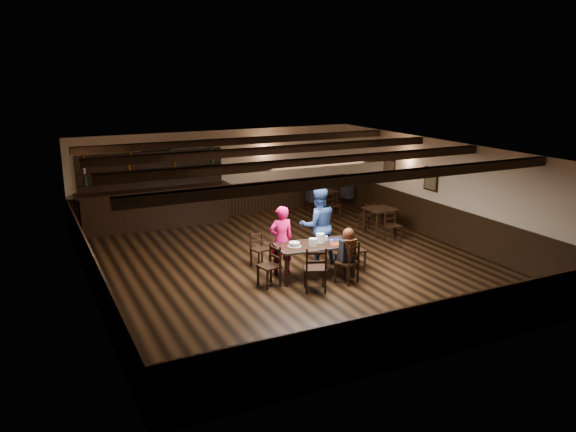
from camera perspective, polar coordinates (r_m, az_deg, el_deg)
name	(u,v)px	position (r m, az deg, el deg)	size (l,w,h in m)	color
ground	(292,265)	(13.36, 0.42, -4.96)	(10.00, 10.00, 0.00)	black
room_shell	(292,192)	(12.91, 0.40, 2.41)	(9.02, 10.02, 2.71)	beige
dining_table	(314,247)	(12.43, 2.69, -3.19)	(1.78, 1.03, 0.75)	black
chair_near_left	(316,266)	(11.60, 2.82, -5.08)	(0.59, 0.57, 0.98)	black
chair_near_right	(350,260)	(12.14, 6.33, -4.45)	(0.55, 0.54, 0.91)	black
chair_end_left	(272,262)	(11.98, -1.65, -4.71)	(0.46, 0.48, 0.88)	black
chair_end_right	(352,247)	(12.98, 6.48, -3.14)	(0.44, 0.46, 0.92)	black
chair_far_pushed	(259,246)	(13.21, -3.01, -3.04)	(0.45, 0.44, 0.81)	black
woman_pink	(281,240)	(12.61, -0.69, -2.42)	(0.57, 0.37, 1.56)	#D91652
man_blue	(318,226)	(13.22, 3.07, -0.98)	(0.90, 0.70, 1.85)	navy
seated_person	(348,247)	(12.08, 6.11, -3.11)	(0.33, 0.49, 0.79)	black
cake	(294,245)	(12.23, 0.65, -2.92)	(0.30, 0.30, 0.09)	white
plate_stack_a	(313,242)	(12.28, 2.56, -2.66)	(0.17, 0.17, 0.16)	white
plate_stack_b	(320,238)	(12.47, 3.30, -2.26)	(0.18, 0.18, 0.22)	white
tea_light	(317,241)	(12.53, 2.92, -2.59)	(0.05, 0.05, 0.06)	#A5A8AD
salt_shaker	(331,242)	(12.43, 4.44, -2.62)	(0.04, 0.04, 0.10)	silver
pepper_shaker	(334,241)	(12.52, 4.68, -2.55)	(0.03, 0.03, 0.08)	#A5A8AD
drink_glass	(326,238)	(12.67, 3.90, -2.26)	(0.07, 0.07, 0.11)	silver
menu_red	(338,243)	(12.49, 5.06, -2.78)	(0.32, 0.23, 0.00)	maroon
menu_blue	(334,240)	(12.74, 4.74, -2.41)	(0.31, 0.22, 0.00)	#101953
bar_counter	(155,203)	(16.78, -13.32, 1.33)	(4.41, 0.70, 2.20)	black
back_table_a	(380,212)	(15.78, 9.34, 0.39)	(0.76, 0.76, 0.75)	black
back_table_b	(323,194)	(17.87, 3.58, 2.24)	(0.90, 0.90, 0.75)	black
bg_patron_left	(311,191)	(17.53, 2.35, 2.53)	(0.23, 0.34, 0.67)	black
bg_patron_right	(347,186)	(18.11, 6.00, 3.02)	(0.33, 0.42, 0.77)	black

